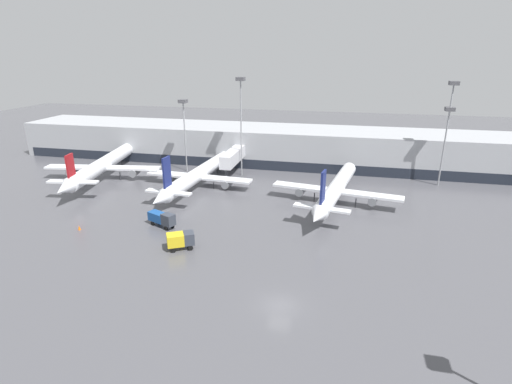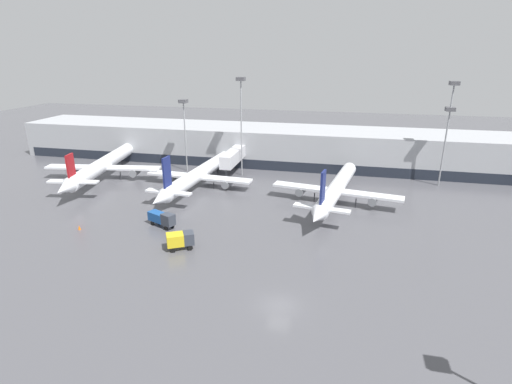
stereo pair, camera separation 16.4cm
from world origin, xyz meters
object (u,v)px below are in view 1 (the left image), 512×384
apron_light_mast_2 (448,124)px  apron_light_mast_5 (184,115)px  apron_light_mast_1 (241,101)px  parked_jet_2 (198,174)px  service_truck_0 (180,239)px  parked_jet_1 (102,165)px  traffic_cone_1 (79,228)px  parked_jet_0 (336,189)px  apron_light_mast_3 (450,107)px  service_truck_1 (162,218)px

apron_light_mast_2 → apron_light_mast_5: size_ratio=0.98×
apron_light_mast_1 → apron_light_mast_2: (43.59, 2.18, -3.72)m
parked_jet_2 → service_truck_0: (7.65, -28.06, -1.09)m
parked_jet_1 → traffic_cone_1: parked_jet_1 is taller
parked_jet_0 → apron_light_mast_2: (21.46, 16.36, 10.33)m
apron_light_mast_5 → apron_light_mast_3: bearing=1.5°
service_truck_1 → traffic_cone_1: bearing=-137.0°
traffic_cone_1 → apron_light_mast_2: bearing=31.3°
service_truck_0 → parked_jet_0: bearing=19.2°
apron_light_mast_3 → parked_jet_2: bearing=-166.7°
service_truck_1 → apron_light_mast_3: bearing=58.8°
apron_light_mast_5 → service_truck_1: bearing=-75.1°
service_truck_0 → apron_light_mast_5: 42.90m
apron_light_mast_2 → service_truck_1: bearing=-145.8°
parked_jet_0 → apron_light_mast_5: 40.34m
parked_jet_1 → parked_jet_0: bearing=-103.9°
apron_light_mast_1 → apron_light_mast_2: size_ratio=1.33×
traffic_cone_1 → apron_light_mast_5: size_ratio=0.04×
parked_jet_1 → apron_light_mast_3: size_ratio=1.77×
parked_jet_2 → service_truck_0: bearing=-160.3°
parked_jet_2 → apron_light_mast_1: size_ratio=1.69×
apron_light_mast_3 → traffic_cone_1: bearing=-148.7°
traffic_cone_1 → apron_light_mast_5: apron_light_mast_5 is taller
apron_light_mast_1 → apron_light_mast_5: 14.36m
parked_jet_0 → service_truck_0: 32.07m
traffic_cone_1 → apron_light_mast_1: bearing=62.9°
parked_jet_0 → service_truck_0: bearing=147.4°
parked_jet_1 → apron_light_mast_1: bearing=-81.1°
parked_jet_2 → apron_light_mast_3: size_ratio=1.72×
service_truck_1 → apron_light_mast_5: apron_light_mast_5 is taller
apron_light_mast_3 → service_truck_0: bearing=-137.0°
apron_light_mast_3 → apron_light_mast_5: apron_light_mast_3 is taller
parked_jet_0 → traffic_cone_1: bearing=127.3°
parked_jet_0 → apron_light_mast_3: 30.24m
parked_jet_2 → traffic_cone_1: size_ratio=50.67×
apron_light_mast_1 → apron_light_mast_5: apron_light_mast_1 is taller
parked_jet_2 → apron_light_mast_1: 18.88m
parked_jet_1 → traffic_cone_1: (11.83, -25.69, -2.84)m
service_truck_0 → apron_light_mast_3: (42.93, 40.00, 15.33)m
service_truck_1 → parked_jet_1: bearing=163.4°
parked_jet_1 → apron_light_mast_2: apron_light_mast_2 is taller
service_truck_1 → apron_light_mast_5: 35.00m
apron_light_mast_3 → service_truck_1: bearing=-145.9°
apron_light_mast_2 → traffic_cone_1: bearing=-148.7°
parked_jet_0 → apron_light_mast_1: 29.80m
service_truck_1 → traffic_cone_1: service_truck_1 is taller
apron_light_mast_3 → apron_light_mast_1: bearing=-177.3°
service_truck_0 → service_truck_1: size_ratio=0.80×
service_truck_0 → apron_light_mast_3: bearing=14.3°
service_truck_0 → parked_jet_2: bearing=76.6°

